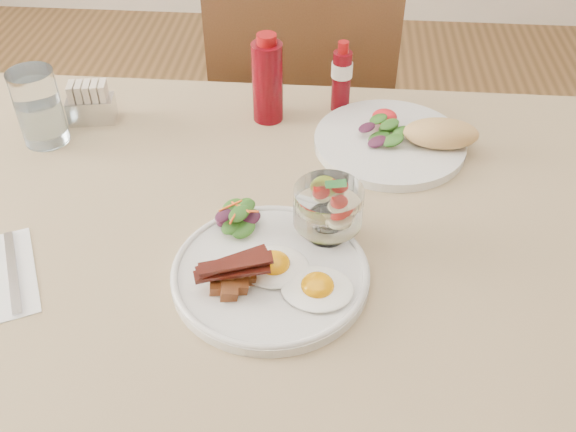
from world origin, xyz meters
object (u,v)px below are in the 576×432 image
(main_plate, at_px, (270,274))
(hot_sauce_bottle, at_px, (341,78))
(table, at_px, (278,266))
(fruit_cup, at_px, (328,206))
(chair_far, at_px, (303,120))
(sugar_caddy, at_px, (91,105))
(second_plate, at_px, (402,139))
(water_glass, at_px, (40,111))
(ketchup_bottle, at_px, (268,81))

(main_plate, relative_size, hot_sauce_bottle, 1.99)
(table, relative_size, fruit_cup, 13.06)
(fruit_cup, xyz_separation_m, hot_sauce_bottle, (0.01, 0.39, -0.00))
(chair_far, distance_m, hot_sauce_bottle, 0.44)
(sugar_caddy, bearing_deg, second_plate, -13.88)
(chair_far, distance_m, water_glass, 0.70)
(fruit_cup, relative_size, hot_sauce_bottle, 0.72)
(chair_far, relative_size, ketchup_bottle, 5.46)
(chair_far, relative_size, hot_sauce_bottle, 6.61)
(table, distance_m, water_glass, 0.51)
(chair_far, bearing_deg, sugar_caddy, -134.12)
(chair_far, bearing_deg, second_plate, -65.07)
(chair_far, bearing_deg, main_plate, -89.97)
(table, height_order, water_glass, water_glass)
(ketchup_bottle, bearing_deg, water_glass, -164.83)
(sugar_caddy, distance_m, water_glass, 0.10)
(ketchup_bottle, bearing_deg, chair_far, 82.41)
(table, distance_m, chair_far, 0.68)
(table, xyz_separation_m, ketchup_bottle, (-0.05, 0.31, 0.17))
(second_plate, xyz_separation_m, hot_sauce_bottle, (-0.11, 0.12, 0.05))
(chair_far, relative_size, second_plate, 3.16)
(chair_far, bearing_deg, ketchup_bottle, -97.59)
(table, height_order, chair_far, chair_far)
(table, relative_size, ketchup_bottle, 7.81)
(table, height_order, main_plate, main_plate)
(chair_far, bearing_deg, fruit_cup, -83.71)
(main_plate, distance_m, hot_sauce_bottle, 0.48)
(main_plate, distance_m, water_glass, 0.54)
(table, xyz_separation_m, sugar_caddy, (-0.38, 0.27, 0.12))
(fruit_cup, bearing_deg, water_glass, 155.68)
(second_plate, bearing_deg, fruit_cup, -115.33)
(sugar_caddy, xyz_separation_m, water_glass, (-0.06, -0.07, 0.03))
(hot_sauce_bottle, bearing_deg, fruit_cup, -91.74)
(chair_far, height_order, water_glass, chair_far)
(chair_far, height_order, sugar_caddy, chair_far)
(hot_sauce_bottle, bearing_deg, ketchup_bottle, -161.89)
(chair_far, relative_size, fruit_cup, 9.14)
(table, distance_m, hot_sauce_bottle, 0.40)
(ketchup_bottle, height_order, sugar_caddy, ketchup_bottle)
(table, distance_m, ketchup_bottle, 0.36)
(main_plate, bearing_deg, chair_far, 90.03)
(fruit_cup, bearing_deg, hot_sauce_bottle, 88.26)
(hot_sauce_bottle, bearing_deg, water_glass, -164.07)
(second_plate, xyz_separation_m, ketchup_bottle, (-0.25, 0.08, 0.06))
(table, relative_size, chair_far, 1.43)
(main_plate, bearing_deg, hot_sauce_bottle, 79.26)
(ketchup_bottle, bearing_deg, table, -81.33)
(hot_sauce_bottle, bearing_deg, main_plate, -100.74)
(ketchup_bottle, bearing_deg, main_plate, -83.53)
(fruit_cup, distance_m, ketchup_bottle, 0.36)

